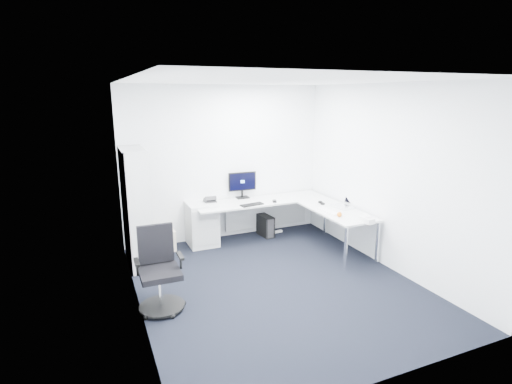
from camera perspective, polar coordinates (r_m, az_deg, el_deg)
name	(u,v)px	position (r m, az deg, el deg)	size (l,w,h in m)	color
ground	(276,284)	(5.64, 2.86, -12.96)	(4.20, 4.20, 0.00)	black
ceiling	(279,80)	(5.04, 3.24, 15.63)	(4.20, 4.20, 0.00)	white
wall_back	(225,163)	(7.08, -4.47, 4.11)	(3.60, 0.02, 2.70)	white
wall_front	(389,242)	(3.49, 18.45, -6.83)	(3.60, 0.02, 2.70)	white
wall_left	(133,203)	(4.69, -17.14, -1.50)	(0.02, 4.20, 2.70)	white
wall_right	(387,177)	(6.17, 18.25, 2.00)	(0.02, 4.20, 2.70)	white
l_desk	(269,225)	(6.89, 1.92, -4.68)	(2.41, 1.35, 0.71)	silver
drawer_pedestal	(201,223)	(6.96, -7.80, -4.45)	(0.48, 0.60, 0.74)	silver
bookshelf	(136,208)	(6.22, -16.74, -2.15)	(0.35, 0.89, 1.78)	#B2B4B4
task_chair	(160,271)	(4.94, -13.57, -10.90)	(0.57, 0.57, 1.01)	black
black_pc_tower	(266,226)	(7.34, 1.37, -4.82)	(0.17, 0.39, 0.38)	black
beige_pc_tower	(169,239)	(6.90, -12.29, -6.58)	(0.16, 0.36, 0.34)	beige
power_strip	(274,232)	(7.52, 2.61, -5.76)	(0.34, 0.06, 0.04)	white
monitor	(242,185)	(7.18, -1.94, 1.04)	(0.51, 0.16, 0.49)	black
black_keyboard	(252,205)	(6.77, -0.59, -1.81)	(0.40, 0.14, 0.02)	black
mouse	(275,201)	(6.97, 2.66, -1.31)	(0.06, 0.10, 0.03)	black
desk_phone	(210,200)	(6.89, -6.60, -1.12)	(0.20, 0.20, 0.14)	#28282A
laptop	(343,200)	(6.76, 12.33, -1.06)	(0.38, 0.37, 0.27)	silver
white_keyboard	(328,211)	(6.52, 10.31, -2.68)	(0.13, 0.46, 0.02)	white
headphones	(321,202)	(6.95, 9.34, -1.46)	(0.11, 0.17, 0.05)	black
orange_fruit	(339,214)	(6.25, 11.83, -3.16)	(0.08, 0.08, 0.08)	orange
tissue_box	(367,220)	(6.08, 15.52, -3.87)	(0.12, 0.23, 0.08)	white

